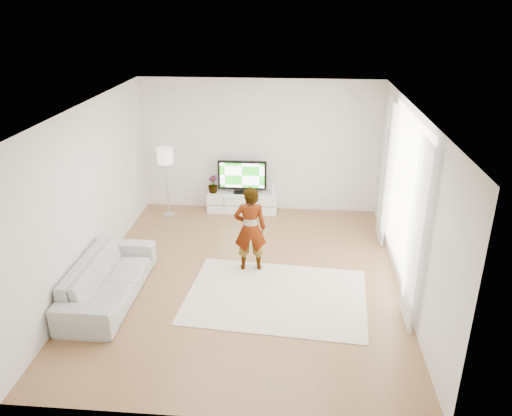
# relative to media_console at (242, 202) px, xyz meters

# --- Properties ---
(floor) EXTENTS (6.00, 6.00, 0.00)m
(floor) POSITION_rel_media_console_xyz_m (0.35, -2.76, -0.21)
(floor) COLOR #AD774E
(floor) RESTS_ON ground
(ceiling) EXTENTS (6.00, 6.00, 0.00)m
(ceiling) POSITION_rel_media_console_xyz_m (0.35, -2.76, 2.59)
(ceiling) COLOR white
(ceiling) RESTS_ON wall_back
(wall_left) EXTENTS (0.02, 6.00, 2.80)m
(wall_left) POSITION_rel_media_console_xyz_m (-2.15, -2.76, 1.19)
(wall_left) COLOR white
(wall_left) RESTS_ON floor
(wall_right) EXTENTS (0.02, 6.00, 2.80)m
(wall_right) POSITION_rel_media_console_xyz_m (2.85, -2.76, 1.19)
(wall_right) COLOR white
(wall_right) RESTS_ON floor
(wall_back) EXTENTS (5.00, 0.02, 2.80)m
(wall_back) POSITION_rel_media_console_xyz_m (0.35, 0.24, 1.19)
(wall_back) COLOR white
(wall_back) RESTS_ON floor
(wall_front) EXTENTS (5.00, 0.02, 2.80)m
(wall_front) POSITION_rel_media_console_xyz_m (0.35, -5.76, 1.19)
(wall_front) COLOR white
(wall_front) RESTS_ON floor
(window) EXTENTS (0.01, 2.60, 2.50)m
(window) POSITION_rel_media_console_xyz_m (2.83, -2.46, 1.24)
(window) COLOR white
(window) RESTS_ON wall_right
(curtain_near) EXTENTS (0.04, 0.70, 2.60)m
(curtain_near) POSITION_rel_media_console_xyz_m (2.75, -3.76, 1.14)
(curtain_near) COLOR white
(curtain_near) RESTS_ON floor
(curtain_far) EXTENTS (0.04, 0.70, 2.60)m
(curtain_far) POSITION_rel_media_console_xyz_m (2.75, -1.16, 1.14)
(curtain_far) COLOR white
(curtain_far) RESTS_ON floor
(media_console) EXTENTS (1.48, 0.42, 0.42)m
(media_console) POSITION_rel_media_console_xyz_m (0.00, 0.00, 0.00)
(media_console) COLOR white
(media_console) RESTS_ON floor
(television) EXTENTS (1.03, 0.20, 0.72)m
(television) POSITION_rel_media_console_xyz_m (0.00, 0.03, 0.60)
(television) COLOR black
(television) RESTS_ON media_console
(game_console) EXTENTS (0.08, 0.17, 0.22)m
(game_console) POSITION_rel_media_console_xyz_m (0.65, -0.00, 0.32)
(game_console) COLOR white
(game_console) RESTS_ON media_console
(potted_plant) EXTENTS (0.27, 0.27, 0.37)m
(potted_plant) POSITION_rel_media_console_xyz_m (-0.63, 0.00, 0.40)
(potted_plant) COLOR #3F7238
(potted_plant) RESTS_ON media_console
(rug) EXTENTS (2.90, 2.20, 0.01)m
(rug) POSITION_rel_media_console_xyz_m (0.89, -3.28, -0.20)
(rug) COLOR beige
(rug) RESTS_ON floor
(player) EXTENTS (0.58, 0.42, 1.48)m
(player) POSITION_rel_media_console_xyz_m (0.40, -2.45, 0.54)
(player) COLOR #334772
(player) RESTS_ON rug
(sofa) EXTENTS (0.88, 2.22, 0.65)m
(sofa) POSITION_rel_media_console_xyz_m (-1.67, -3.50, 0.11)
(sofa) COLOR #A6A6A2
(sofa) RESTS_ON floor
(floor_lamp) EXTENTS (0.33, 0.33, 1.47)m
(floor_lamp) POSITION_rel_media_console_xyz_m (-1.54, -0.30, 1.03)
(floor_lamp) COLOR silver
(floor_lamp) RESTS_ON floor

